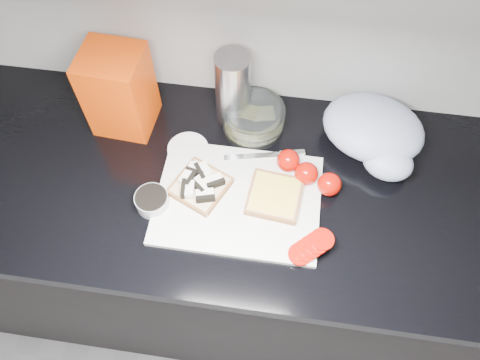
{
  "coord_description": "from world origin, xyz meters",
  "views": [
    {
      "loc": [
        0.06,
        0.6,
        1.92
      ],
      "look_at": [
        -0.03,
        1.17,
        0.95
      ],
      "focal_mm": 35.0,
      "sensor_mm": 36.0,
      "label": 1
    }
  ],
  "objects_px": {
    "glass_bowl": "(253,118)",
    "bread_bag": "(119,91)",
    "steel_canister": "(233,89)",
    "cutting_board": "(238,200)"
  },
  "relations": [
    {
      "from": "glass_bowl",
      "to": "bread_bag",
      "type": "xyz_separation_m",
      "value": [
        -0.34,
        -0.03,
        0.08
      ]
    },
    {
      "from": "cutting_board",
      "to": "steel_canister",
      "type": "relative_size",
      "value": 1.85
    },
    {
      "from": "cutting_board",
      "to": "bread_bag",
      "type": "distance_m",
      "value": 0.41
    },
    {
      "from": "cutting_board",
      "to": "glass_bowl",
      "type": "distance_m",
      "value": 0.24
    },
    {
      "from": "cutting_board",
      "to": "glass_bowl",
      "type": "bearing_deg",
      "value": 88.48
    },
    {
      "from": "glass_bowl",
      "to": "bread_bag",
      "type": "relative_size",
      "value": 0.71
    },
    {
      "from": "glass_bowl",
      "to": "bread_bag",
      "type": "distance_m",
      "value": 0.35
    },
    {
      "from": "glass_bowl",
      "to": "bread_bag",
      "type": "height_order",
      "value": "bread_bag"
    },
    {
      "from": "bread_bag",
      "to": "steel_canister",
      "type": "xyz_separation_m",
      "value": [
        0.28,
        0.06,
        -0.01
      ]
    },
    {
      "from": "bread_bag",
      "to": "steel_canister",
      "type": "distance_m",
      "value": 0.29
    }
  ]
}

